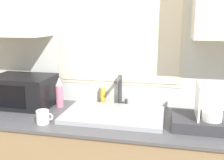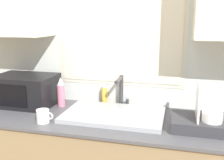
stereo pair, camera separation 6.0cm
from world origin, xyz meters
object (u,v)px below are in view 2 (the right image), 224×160
object	(u,v)px
microwave	(25,90)
spray_bottle	(61,92)
faucet	(121,88)
dish_rack	(198,121)
mug_near_sink	(43,116)
soap_bottle	(104,96)

from	to	relation	value
microwave	spray_bottle	size ratio (longest dim) A/B	2.03
faucet	dish_rack	world-z (taller)	dish_rack
mug_near_sink	spray_bottle	bearing A→B (deg)	94.76
dish_rack	soap_bottle	bearing A→B (deg)	155.34
microwave	mug_near_sink	distance (m)	0.46
spray_bottle	soap_bottle	size ratio (longest dim) A/B	1.42
spray_bottle	mug_near_sink	world-z (taller)	spray_bottle
faucet	microwave	distance (m)	0.78
faucet	spray_bottle	world-z (taller)	faucet
spray_bottle	microwave	bearing A→B (deg)	-174.22
spray_bottle	soap_bottle	bearing A→B (deg)	21.81
spray_bottle	mug_near_sink	xyz separation A→B (m)	(0.03, -0.34, -0.07)
soap_bottle	mug_near_sink	distance (m)	0.56
microwave	soap_bottle	distance (m)	0.64
faucet	spray_bottle	bearing A→B (deg)	-168.54
mug_near_sink	dish_rack	bearing A→B (deg)	8.35
dish_rack	faucet	bearing A→B (deg)	152.62
faucet	dish_rack	distance (m)	0.64
faucet	mug_near_sink	size ratio (longest dim) A/B	2.12
dish_rack	microwave	bearing A→B (deg)	172.83
mug_near_sink	faucet	bearing A→B (deg)	45.08
faucet	mug_near_sink	xyz separation A→B (m)	(-0.44, -0.44, -0.11)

